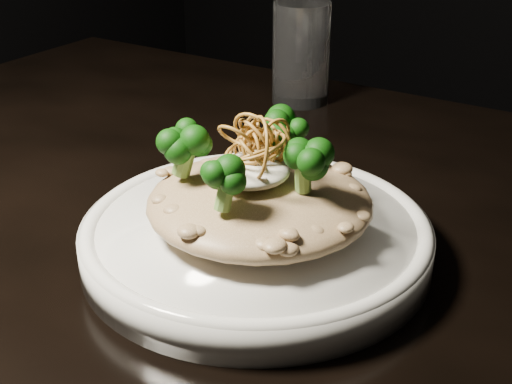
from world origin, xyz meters
TOP-DOWN VIEW (x-y plane):
  - table at (0.00, 0.00)m, footprint 1.10×0.80m
  - plate at (0.05, -0.04)m, footprint 0.27×0.27m
  - risotto at (0.05, -0.04)m, footprint 0.17×0.17m
  - broccoli at (0.05, -0.04)m, footprint 0.12×0.12m
  - cheese at (0.05, -0.05)m, footprint 0.06×0.06m
  - shallots at (0.05, -0.04)m, footprint 0.05×0.05m
  - drinking_glass at (-0.10, 0.30)m, footprint 0.09×0.09m

SIDE VIEW (x-z plane):
  - table at x=0.00m, z-range 0.29..1.04m
  - plate at x=0.05m, z-range 0.75..0.78m
  - risotto at x=0.05m, z-range 0.78..0.82m
  - drinking_glass at x=-0.10m, z-range 0.75..0.87m
  - cheese at x=0.05m, z-range 0.82..0.83m
  - broccoli at x=0.05m, z-range 0.82..0.86m
  - shallots at x=0.05m, z-range 0.83..0.86m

